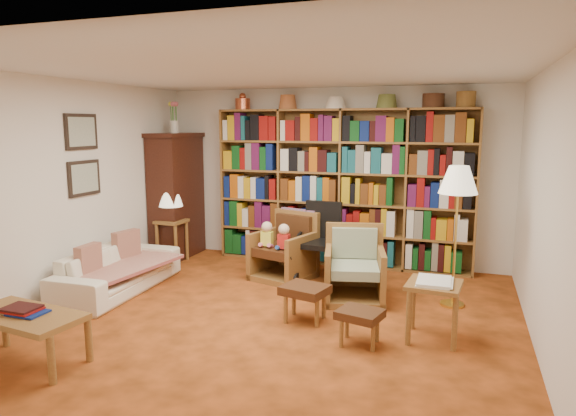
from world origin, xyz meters
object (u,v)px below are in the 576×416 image
at_px(armchair_sage, 356,271).
at_px(wheelchair, 321,245).
at_px(coffee_table, 24,320).
at_px(sofa, 118,269).
at_px(side_table_papers, 434,293).
at_px(footstool_a, 305,292).
at_px(floor_lamp, 458,186).
at_px(side_table_lamp, 172,232).
at_px(footstool_b, 360,317).
at_px(armchair_leather, 285,250).

bearing_deg(armchair_sage, wheelchair, 135.37).
distance_m(wheelchair, coffee_table, 3.54).
bearing_deg(sofa, side_table_papers, -96.46).
height_order(armchair_sage, footstool_a, armchair_sage).
bearing_deg(floor_lamp, side_table_papers, -98.72).
bearing_deg(side_table_lamp, floor_lamp, -8.86).
bearing_deg(side_table_papers, side_table_lamp, 156.65).
relative_size(footstool_a, footstool_b, 1.14).
height_order(sofa, coffee_table, sofa).
height_order(side_table_lamp, armchair_sage, armchair_sage).
xyz_separation_m(wheelchair, side_table_papers, (1.49, -1.50, -0.00)).
distance_m(armchair_leather, floor_lamp, 2.37).
height_order(armchair_sage, coffee_table, armchair_sage).
relative_size(armchair_sage, footstool_b, 1.88).
relative_size(wheelchair, floor_lamp, 0.65).
height_order(side_table_lamp, footstool_a, side_table_lamp).
xyz_separation_m(floor_lamp, side_table_papers, (-0.16, -1.01, -0.88)).
height_order(floor_lamp, side_table_papers, floor_lamp).
distance_m(armchair_leather, coffee_table, 3.30).
relative_size(wheelchair, coffee_table, 0.94).
relative_size(sofa, armchair_leather, 2.02).
relative_size(sofa, side_table_lamp, 2.89).
height_order(wheelchair, floor_lamp, floor_lamp).
bearing_deg(side_table_papers, coffee_table, -153.01).
height_order(armchair_sage, floor_lamp, floor_lamp).
bearing_deg(footstool_a, armchair_leather, 116.57).
xyz_separation_m(wheelchair, footstool_b, (0.87, -1.82, -0.19)).
xyz_separation_m(wheelchair, floor_lamp, (1.65, -0.48, 0.88)).
bearing_deg(wheelchair, coffee_table, -118.42).
height_order(armchair_leather, wheelchair, wheelchair).
xyz_separation_m(floor_lamp, coffee_table, (-3.33, -2.63, -0.95)).
bearing_deg(sofa, wheelchair, -62.79).
xyz_separation_m(armchair_leather, wheelchair, (0.46, 0.04, 0.10)).
relative_size(sofa, footstool_a, 3.50).
bearing_deg(armchair_sage, coffee_table, -131.76).
bearing_deg(footstool_a, footstool_b, -30.95).
relative_size(armchair_sage, floor_lamp, 0.54).
bearing_deg(coffee_table, wheelchair, 61.58).
bearing_deg(coffee_table, armchair_sage, 48.24).
xyz_separation_m(sofa, floor_lamp, (3.82, 0.76, 1.08)).
distance_m(footstool_b, coffee_table, 2.87).
distance_m(sofa, wheelchair, 2.51).
bearing_deg(footstool_a, side_table_lamp, 147.96).
xyz_separation_m(side_table_papers, footstool_b, (-0.62, -0.33, -0.19)).
xyz_separation_m(sofa, coffee_table, (0.49, -1.87, 0.13)).
bearing_deg(coffee_table, armchair_leather, 68.33).
bearing_deg(floor_lamp, sofa, -168.72).
height_order(side_table_papers, coffee_table, side_table_papers).
xyz_separation_m(footstool_b, coffee_table, (-2.56, -1.29, 0.12)).
distance_m(armchair_sage, footstool_a, 0.93).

